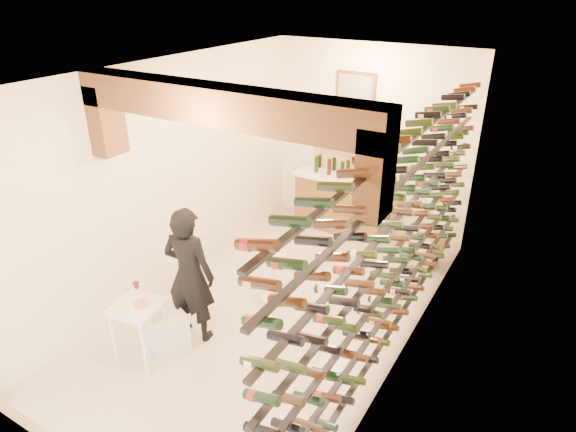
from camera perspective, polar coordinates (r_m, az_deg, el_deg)
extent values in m
plane|color=beige|center=(6.93, -1.30, -10.66)|extent=(6.00, 6.00, 0.00)
cube|color=white|center=(8.63, 9.37, 8.52)|extent=(3.50, 0.02, 3.20)
cube|color=white|center=(4.27, -24.12, -13.04)|extent=(3.50, 0.02, 3.20)
cube|color=white|center=(7.14, -13.45, 4.42)|extent=(0.02, 6.00, 3.20)
cube|color=white|center=(5.47, 14.25, -2.46)|extent=(0.02, 6.00, 3.20)
cube|color=#A3543A|center=(5.65, -1.63, 16.44)|extent=(3.50, 6.00, 0.02)
cube|color=#A6693A|center=(4.88, -8.07, 12.56)|extent=(3.50, 0.35, 0.36)
cube|color=#A6693A|center=(6.10, -20.14, 10.34)|extent=(0.24, 0.35, 0.80)
cube|color=#A6693A|center=(4.20, 10.01, 4.96)|extent=(0.24, 0.35, 0.80)
cube|color=black|center=(6.24, 11.46, -13.09)|extent=(0.06, 5.70, 0.03)
cube|color=black|center=(6.01, 11.80, -10.11)|extent=(0.06, 5.70, 0.03)
cube|color=black|center=(5.78, 12.15, -6.89)|extent=(0.06, 5.70, 0.03)
cube|color=black|center=(5.58, 12.53, -3.43)|extent=(0.06, 5.70, 0.03)
cube|color=black|center=(5.40, 12.93, 0.28)|extent=(0.06, 5.70, 0.03)
cube|color=black|center=(5.25, 13.36, 4.22)|extent=(0.06, 5.70, 0.03)
cube|color=black|center=(5.12, 13.82, 8.39)|extent=(0.06, 5.70, 0.03)
cube|color=brown|center=(8.84, 6.19, 1.35)|extent=(1.60, 0.55, 0.96)
cube|color=white|center=(8.64, 6.35, 4.39)|extent=(1.70, 0.62, 0.05)
cube|color=#E0C37E|center=(8.86, 7.10, 5.02)|extent=(1.40, 0.10, 2.00)
cube|color=#E0C37E|center=(8.99, 6.65, 1.56)|extent=(1.40, 0.28, 0.04)
cube|color=#E0C37E|center=(8.80, 6.81, 4.52)|extent=(1.40, 0.28, 0.04)
cube|color=#E0C37E|center=(8.63, 6.98, 7.62)|extent=(1.40, 0.28, 0.04)
cube|color=#E0C37E|center=(8.49, 7.17, 10.82)|extent=(1.40, 0.28, 0.04)
cube|color=brown|center=(8.51, 7.79, 14.29)|extent=(0.70, 0.04, 0.55)
cube|color=#99998C|center=(8.49, 7.72, 14.26)|extent=(0.60, 0.01, 0.45)
cube|color=white|center=(5.99, -16.91, -9.93)|extent=(0.59, 0.59, 0.05)
cube|color=white|center=(6.21, -19.24, -13.25)|extent=(0.05, 0.05, 0.71)
cube|color=white|center=(5.97, -16.08, -14.48)|extent=(0.05, 0.05, 0.71)
cube|color=white|center=(6.45, -16.80, -11.21)|extent=(0.05, 0.05, 0.71)
cube|color=white|center=(6.22, -13.69, -12.29)|extent=(0.05, 0.05, 0.71)
cylinder|color=white|center=(5.94, -16.47, -9.75)|extent=(0.24, 0.24, 0.02)
cylinder|color=#BF7266|center=(5.93, -16.49, -9.61)|extent=(0.18, 0.18, 0.02)
cube|color=white|center=(6.02, -18.98, -9.62)|extent=(0.16, 0.16, 0.02)
cylinder|color=white|center=(6.15, -16.90, -8.59)|extent=(0.07, 0.07, 0.00)
cylinder|color=white|center=(6.12, -16.95, -8.21)|extent=(0.01, 0.01, 0.09)
cone|color=#5A071A|center=(6.08, -17.04, -7.66)|extent=(0.07, 0.07, 0.08)
cube|color=white|center=(6.33, -13.63, -12.72)|extent=(0.52, 0.52, 0.50)
imported|color=black|center=(6.11, -11.24, -6.67)|extent=(0.71, 0.53, 1.77)
cylinder|color=silver|center=(7.13, -1.63, -9.34)|extent=(0.38, 0.38, 0.03)
cylinder|color=silver|center=(6.94, -1.66, -7.05)|extent=(0.08, 0.08, 0.67)
cylinder|color=silver|center=(6.75, -1.70, -4.53)|extent=(0.36, 0.36, 0.07)
torus|color=silver|center=(7.02, -1.65, -8.03)|extent=(0.29, 0.29, 0.02)
cube|color=tan|center=(8.14, 15.19, -4.55)|extent=(0.46, 0.35, 0.26)
cube|color=tan|center=(8.01, 15.42, -2.86)|extent=(0.59, 0.51, 0.29)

